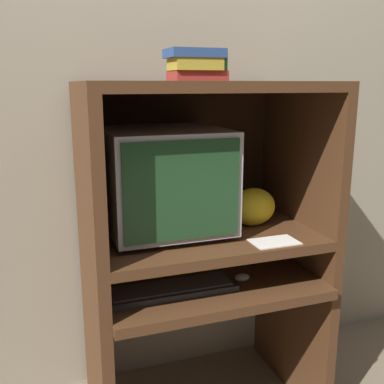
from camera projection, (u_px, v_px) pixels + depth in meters
wall_back at (174, 90)px, 1.93m from camera, size 6.00×0.06×2.60m
desk_base at (205, 326)px, 1.79m from camera, size 0.88×0.62×0.61m
desk_monitor_shelf at (202, 239)px, 1.74m from camera, size 0.88×0.58×0.17m
hutch_upper at (200, 133)px, 1.67m from camera, size 0.88×0.58×0.56m
crt_monitor at (165, 179)px, 1.67m from camera, size 0.44×0.44×0.39m
keyboard at (171, 289)px, 1.59m from camera, size 0.47×0.14×0.03m
mouse at (242, 278)px, 1.68m from camera, size 0.06×0.04×0.03m
snack_bag at (253, 207)px, 1.77m from camera, size 0.18×0.14×0.15m
book_stack at (195, 65)px, 1.58m from camera, size 0.21×0.15×0.11m
paper_card at (274, 242)px, 1.59m from camera, size 0.17×0.11×0.00m
storage_box at (201, 67)px, 1.60m from camera, size 0.14×0.12×0.10m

